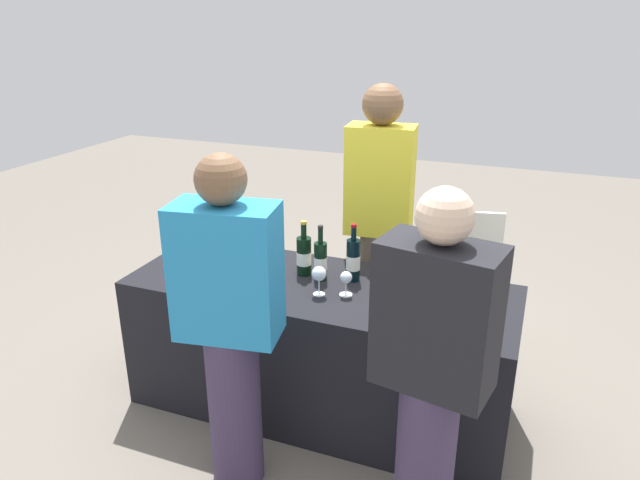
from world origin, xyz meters
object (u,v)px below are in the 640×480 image
object	(u,v)px
wine_bottle_1	(304,255)
guest_0	(230,321)
wine_glass_2	(265,275)
guest_1	(432,370)
wine_glass_4	(346,279)
server_pouring	(378,217)
wine_bottle_5	(455,270)
menu_board	(464,274)
wine_bottle_3	(353,260)
wine_glass_3	(319,275)
wine_bottle_0	(210,236)
wine_glass_1	(245,264)
wine_glass_0	(206,259)
wine_bottle_2	(320,261)
wine_bottle_4	(410,263)

from	to	relation	value
wine_bottle_1	guest_0	distance (m)	0.74
wine_glass_2	guest_1	bearing A→B (deg)	-27.06
wine_glass_4	server_pouring	bearing A→B (deg)	92.56
guest_0	wine_glass_4	bearing A→B (deg)	51.22
guest_1	wine_glass_4	bearing A→B (deg)	143.08
wine_bottle_5	menu_board	bearing A→B (deg)	93.59
wine_bottle_1	wine_bottle_3	distance (m)	0.27
wine_bottle_1	wine_glass_3	distance (m)	0.26
wine_bottle_3	wine_bottle_5	world-z (taller)	wine_bottle_5
wine_glass_2	guest_0	xyz separation A→B (m)	(0.06, -0.46, -0.01)
wine_bottle_1	wine_bottle_0	bearing A→B (deg)	174.47
wine_glass_3	menu_board	world-z (taller)	wine_glass_3
server_pouring	wine_glass_1	bearing A→B (deg)	48.32
wine_bottle_3	wine_glass_0	xyz separation A→B (m)	(-0.74, -0.25, -0.01)
wine_bottle_0	wine_bottle_5	bearing A→B (deg)	0.73
wine_bottle_2	guest_0	xyz separation A→B (m)	(-0.14, -0.71, -0.02)
wine_bottle_2	wine_bottle_4	distance (m)	0.47
wine_bottle_0	wine_bottle_4	bearing A→B (deg)	2.00
wine_glass_4	server_pouring	world-z (taller)	server_pouring
wine_glass_1	wine_glass_3	xyz separation A→B (m)	(0.42, -0.01, 0.01)
wine_bottle_2	wine_glass_3	xyz separation A→B (m)	(0.06, -0.17, 0.00)
wine_glass_0	wine_glass_2	bearing A→B (deg)	-9.35
wine_bottle_3	wine_bottle_4	distance (m)	0.30
wine_bottle_1	wine_bottle_3	size ratio (longest dim) A/B	0.97
wine_glass_1	wine_bottle_2	bearing A→B (deg)	23.84
wine_bottle_5	menu_board	xyz separation A→B (m)	(-0.06, 0.92, -0.43)
wine_glass_0	server_pouring	size ratio (longest dim) A/B	0.08
wine_glass_2	server_pouring	size ratio (longest dim) A/B	0.08
wine_bottle_5	server_pouring	xyz separation A→B (m)	(-0.53, 0.44, 0.07)
wine_bottle_1	guest_1	distance (m)	1.14
wine_glass_1	guest_0	size ratio (longest dim) A/B	0.09
wine_glass_3	server_pouring	xyz separation A→B (m)	(0.10, 0.72, 0.08)
wine_bottle_1	guest_0	bearing A→B (deg)	-92.73
wine_bottle_3	wine_glass_3	world-z (taller)	wine_bottle_3
menu_board	wine_bottle_2	bearing A→B (deg)	-133.67
wine_glass_1	guest_1	world-z (taller)	guest_1
wine_glass_3	wine_bottle_3	bearing A→B (deg)	65.52
wine_glass_1	menu_board	world-z (taller)	wine_glass_1
wine_glass_3	server_pouring	bearing A→B (deg)	82.27
wine_glass_2	guest_0	size ratio (longest dim) A/B	0.09
wine_bottle_2	guest_1	size ratio (longest dim) A/B	0.20
wine_bottle_2	guest_1	world-z (taller)	guest_1
wine_glass_4	menu_board	bearing A→B (deg)	69.25
wine_glass_2	server_pouring	xyz separation A→B (m)	(0.36, 0.80, 0.09)
wine_bottle_5	wine_glass_1	size ratio (longest dim) A/B	2.42
wine_bottle_5	wine_glass_3	bearing A→B (deg)	-155.73
wine_bottle_2	wine_glass_3	distance (m)	0.18
wine_bottle_3	wine_glass_1	world-z (taller)	wine_bottle_3
wine_bottle_1	wine_bottle_5	xyz separation A→B (m)	(0.79, 0.08, 0.01)
wine_bottle_3	wine_glass_4	bearing A→B (deg)	-82.58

